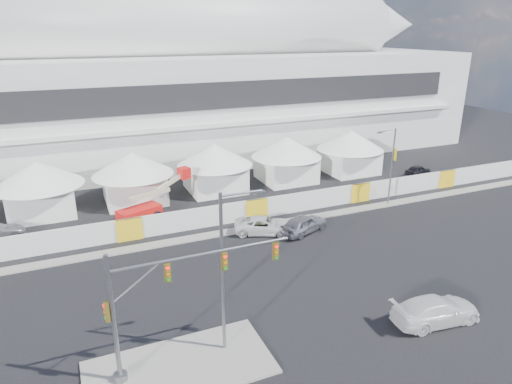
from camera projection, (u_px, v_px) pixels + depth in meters
name	position (u px, v px, depth m)	size (l,w,h in m)	color
ground	(259.00, 313.00, 29.63)	(160.00, 160.00, 0.00)	black
median_island	(180.00, 367.00, 24.79)	(10.00, 5.00, 0.15)	gray
far_curb	(386.00, 204.00, 47.81)	(80.00, 1.20, 0.12)	gray
stadium	(200.00, 87.00, 65.56)	(80.00, 24.80, 21.98)	silver
tent_row	(175.00, 168.00, 49.51)	(53.40, 8.40, 5.40)	white
hoarding_fence	(256.00, 209.00, 44.05)	(70.00, 0.25, 2.00)	silver
scaffold_tower	(426.00, 101.00, 75.75)	(4.40, 4.40, 12.00)	#595B60
sedan_silver	(304.00, 224.00, 41.13)	(4.90, 1.97, 1.67)	#A2A1A6
pickup_curb	(264.00, 225.00, 41.05)	(5.34, 2.46, 1.48)	white
pickup_near	(436.00, 310.00, 28.53)	(5.77, 2.35, 1.67)	white
lot_car_b	(418.00, 170.00, 57.37)	(3.70, 1.49, 1.26)	black
traffic_mast	(155.00, 304.00, 23.22)	(9.92, 0.71, 7.29)	gray
streetlight_median	(227.00, 262.00, 24.51)	(2.62, 0.26, 9.48)	gray
streetlight_curb	(391.00, 161.00, 46.25)	(2.41, 0.54, 8.12)	slate
boom_lift	(147.00, 208.00, 43.99)	(8.39, 3.22, 4.11)	red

